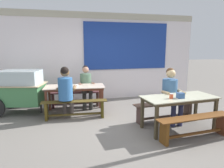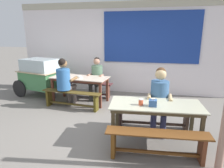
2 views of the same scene
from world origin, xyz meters
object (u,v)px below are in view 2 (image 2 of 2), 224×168
bench_near_back (153,115)px  food_cart (40,75)px  person_center_facing (96,76)px  bench_far_back (88,87)px  bench_far_front (72,98)px  condiment_jar (141,102)px  person_right_near_table (160,96)px  person_left_back_turned (65,79)px  dining_table_near (156,108)px  tissue_box (153,103)px  soup_bowl (80,77)px  dining_table_far (80,80)px  bench_near_front (157,142)px

bench_near_back → food_cart: bearing=156.4°
food_cart → person_center_facing: 1.79m
bench_far_back → bench_far_front: same height
food_cart → condiment_jar: (3.26, -2.15, 0.11)m
bench_near_back → person_right_near_table: 0.45m
bench_far_back → person_left_back_turned: person_left_back_turned is taller
person_left_back_turned → person_right_near_table: bearing=-19.3°
food_cart → condiment_jar: size_ratio=15.50×
food_cart → person_center_facing: bearing=3.6°
dining_table_near → food_cart: (-3.52, 2.04, 0.02)m
tissue_box → food_cart: bearing=148.0°
food_cart → person_left_back_turned: person_left_back_turned is taller
soup_bowl → dining_table_far: bearing=109.5°
bench_far_front → food_cart: size_ratio=0.96×
bench_near_front → tissue_box: bearing=103.0°
dining_table_near → person_right_near_table: person_right_near_table is taller
bench_far_front → bench_near_front: size_ratio=1.01×
person_right_near_table → food_cart: bearing=156.2°
dining_table_near → soup_bowl: size_ratio=12.88×
bench_far_back → person_right_near_table: person_right_near_table is taller
person_left_back_turned → person_right_near_table: 2.55m
bench_near_back → soup_bowl: size_ratio=12.48×
person_right_near_table → bench_near_back: bearing=151.4°
dining_table_far → person_left_back_turned: size_ratio=1.25×
dining_table_near → person_right_near_table: 0.47m
dining_table_far → person_center_facing: (0.36, 0.41, 0.04)m
bench_near_back → person_left_back_turned: person_left_back_turned is taller
food_cart → person_right_near_table: (3.58, -1.58, 0.06)m
dining_table_far → person_left_back_turned: bearing=-119.2°
condiment_jar → tissue_box: bearing=-3.9°
dining_table_near → condiment_jar: 0.31m
dining_table_near → bench_near_back: dining_table_near is taller
dining_table_near → person_right_near_table: bearing=81.5°
condiment_jar → food_cart: bearing=146.6°
bench_near_back → person_center_facing: (-1.69, 1.63, 0.39)m
food_cart → dining_table_near: bearing=-30.1°
dining_table_far → soup_bowl: (0.03, -0.08, 0.10)m
dining_table_near → bench_near_front: dining_table_near is taller
dining_table_near → person_left_back_turned: (-2.34, 1.30, 0.10)m
person_center_facing → person_right_near_table: 2.47m
person_center_facing → condiment_jar: size_ratio=11.28×
bench_near_back → bench_far_back: bearing=139.0°
dining_table_near → condiment_jar: condiment_jar is taller
dining_table_far → food_cart: (-1.42, 0.30, 0.02)m
bench_far_back → bench_far_front: size_ratio=0.96×
bench_far_front → soup_bowl: (0.08, 0.44, 0.47)m
dining_table_near → person_left_back_turned: size_ratio=1.25×
bench_far_back → person_left_back_turned: bearing=-107.0°
bench_near_front → bench_far_back: bearing=126.8°
bench_far_front → person_center_facing: person_center_facing is taller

